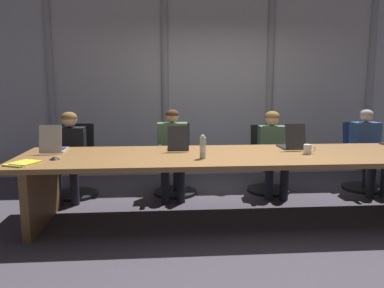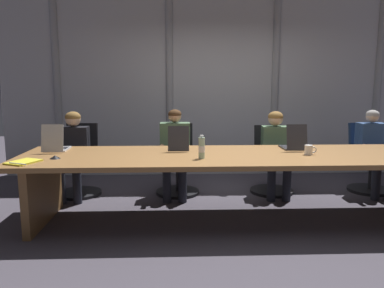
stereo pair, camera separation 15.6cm
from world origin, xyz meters
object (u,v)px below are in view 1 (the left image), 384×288
object	(u,v)px
laptop_left_end	(54,146)
office_chair_left_end	(76,169)
conference_mic_left_side	(54,158)
laptop_center	(291,144)
office_chair_center	(268,167)
person_right_mid	(368,146)
laptop_left_mid	(178,145)
person_left_end	(69,149)
person_left_mid	(173,148)
person_center	(273,147)
office_chair_right_mid	(363,164)
office_chair_left_mid	(175,167)
coffee_mug_near	(308,149)
spiral_notepad	(23,163)
water_bottle_secondary	(203,148)

from	to	relation	value
laptop_left_end	office_chair_left_end	size ratio (longest dim) A/B	0.43
laptop_left_end	conference_mic_left_side	world-z (taller)	laptop_left_end
laptop_center	office_chair_left_end	distance (m)	2.88
office_chair_center	person_right_mid	world-z (taller)	person_right_mid
laptop_left_mid	person_left_end	xyz separation A→B (m)	(-1.41, 0.63, -0.14)
person_left_mid	conference_mic_left_side	bearing A→B (deg)	-47.27
person_right_mid	conference_mic_left_side	xyz separation A→B (m)	(-3.97, -1.10, 0.11)
laptop_left_end	laptop_left_mid	bearing A→B (deg)	-91.66
laptop_center	person_left_end	world-z (taller)	person_left_end
laptop_left_end	laptop_left_mid	xyz separation A→B (m)	(1.42, 0.01, -0.00)
person_center	office_chair_right_mid	bearing A→B (deg)	100.29
office_chair_center	person_center	xyz separation A→B (m)	(0.01, -0.16, 0.31)
office_chair_left_mid	person_left_mid	world-z (taller)	person_left_mid
laptop_left_end	person_left_mid	size ratio (longest dim) A/B	0.35
person_center	coffee_mug_near	xyz separation A→B (m)	(0.10, -0.99, 0.14)
coffee_mug_near	person_left_mid	bearing A→B (deg)	145.85
person_left_end	coffee_mug_near	xyz separation A→B (m)	(2.83, -1.00, 0.14)
laptop_center	conference_mic_left_side	xyz separation A→B (m)	(-2.64, -0.46, -0.04)
laptop_left_end	office_chair_left_end	bearing A→B (deg)	-5.09
laptop_center	spiral_notepad	distance (m)	2.96
laptop_center	spiral_notepad	bearing A→B (deg)	102.54
office_chair_left_mid	person_left_mid	xyz separation A→B (m)	(-0.03, -0.16, 0.30)
water_bottle_secondary	laptop_left_end	bearing A→B (deg)	162.68
laptop_left_end	person_right_mid	xyz separation A→B (m)	(4.10, 0.64, -0.16)
water_bottle_secondary	coffee_mug_near	world-z (taller)	water_bottle_secondary
office_chair_left_end	conference_mic_left_side	bearing A→B (deg)	7.47
office_chair_left_mid	water_bottle_secondary	bearing A→B (deg)	10.47
office_chair_left_end	coffee_mug_near	bearing A→B (deg)	71.01
office_chair_right_mid	coffee_mug_near	world-z (taller)	office_chair_right_mid
office_chair_center	person_left_end	xyz separation A→B (m)	(-2.72, -0.16, 0.31)
person_left_end	spiral_notepad	bearing A→B (deg)	-7.39
laptop_left_mid	office_chair_left_mid	distance (m)	0.91
person_left_end	person_left_mid	size ratio (longest dim) A/B	0.98
person_center	person_right_mid	world-z (taller)	person_right_mid
office_chair_left_end	person_left_mid	bearing A→B (deg)	86.65
water_bottle_secondary	conference_mic_left_side	world-z (taller)	water_bottle_secondary
office_chair_left_end	person_center	bearing A→B (deg)	90.01
person_left_end	office_chair_left_mid	bearing A→B (deg)	94.60
laptop_left_end	laptop_center	distance (m)	2.77
water_bottle_secondary	office_chair_right_mid	bearing A→B (deg)	27.97
laptop_center	office_chair_center	distance (m)	0.92
office_chair_left_mid	spiral_notepad	bearing A→B (deg)	-46.28
water_bottle_secondary	laptop_left_mid	bearing A→B (deg)	114.27
person_left_end	spiral_notepad	distance (m)	1.31
conference_mic_left_side	person_right_mid	bearing A→B (deg)	15.54
spiral_notepad	coffee_mug_near	bearing A→B (deg)	30.84
person_left_end	person_right_mid	world-z (taller)	person_right_mid
office_chair_left_end	office_chair_right_mid	bearing A→B (deg)	93.47
office_chair_left_end	person_left_mid	world-z (taller)	person_left_mid
office_chair_center	office_chair_left_mid	bearing A→B (deg)	-89.81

